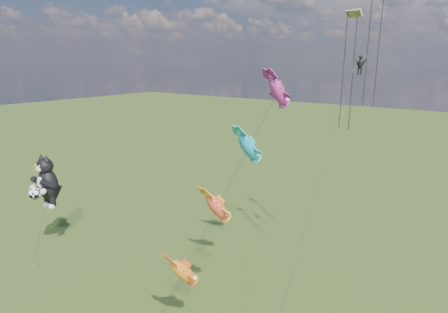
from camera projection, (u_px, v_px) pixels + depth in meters
The scene contains 4 objects.
ground at pixel (77, 284), 32.92m from camera, with size 300.00×300.00×0.00m, color #1F350D.
cat_kite_rig at pixel (45, 182), 36.28m from camera, with size 2.61×4.19×10.37m.
fish_windsock_rig at pixel (233, 177), 25.83m from camera, with size 3.77×15.60×20.04m.
parafoil_rig at pixel (360, 57), 26.72m from camera, with size 1.97×17.57×25.19m.
Camera 1 is at (27.57, -15.94, 19.06)m, focal length 30.00 mm.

